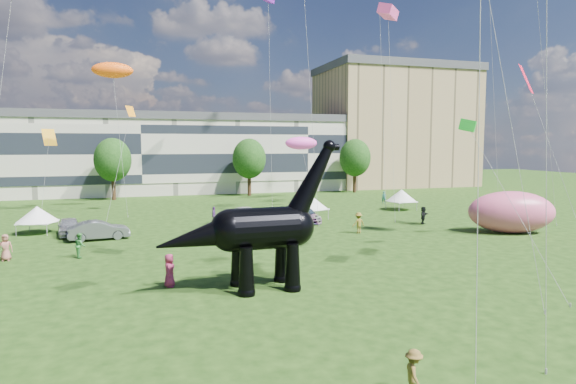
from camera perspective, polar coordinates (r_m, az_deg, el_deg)
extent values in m
plane|color=#16330C|center=(23.33, 4.87, -14.23)|extent=(220.00, 220.00, 0.00)
cube|color=beige|center=(82.35, -16.98, 4.02)|extent=(78.00, 11.00, 12.00)
cube|color=tan|center=(98.09, 12.46, 7.27)|extent=(28.00, 18.00, 22.00)
cylinder|color=#382314|center=(73.69, -19.96, 0.35)|extent=(0.56, 0.56, 3.20)
ellipsoid|color=#14380F|center=(73.44, -20.09, 4.02)|extent=(5.20, 5.20, 6.24)
cylinder|color=#382314|center=(75.38, -4.60, 0.77)|extent=(0.56, 0.56, 3.20)
ellipsoid|color=#14380F|center=(75.13, -4.63, 4.36)|extent=(5.20, 5.20, 6.24)
cylinder|color=#382314|center=(81.19, 7.90, 1.08)|extent=(0.56, 0.56, 3.20)
ellipsoid|color=#14380F|center=(80.96, 7.94, 4.41)|extent=(5.20, 5.20, 6.24)
cone|color=black|center=(25.67, -4.95, -9.35)|extent=(0.92, 0.92, 2.58)
sphere|color=black|center=(25.99, -4.93, -11.77)|extent=(0.95, 0.95, 0.95)
cone|color=black|center=(27.45, -5.93, -8.37)|extent=(0.92, 0.92, 2.58)
sphere|color=black|center=(27.75, -5.91, -10.65)|extent=(0.95, 0.95, 0.95)
cone|color=black|center=(26.40, 0.56, -8.91)|extent=(0.92, 0.92, 2.58)
sphere|color=black|center=(26.70, 0.55, -11.27)|extent=(0.95, 0.95, 0.95)
cone|color=black|center=(28.13, -0.76, -8.00)|extent=(0.92, 0.92, 2.58)
sphere|color=black|center=(28.42, -0.75, -10.23)|extent=(0.95, 0.95, 0.95)
cylinder|color=black|center=(26.43, -2.95, -4.32)|extent=(3.69, 2.45, 2.32)
sphere|color=black|center=(25.99, -6.79, -4.52)|extent=(2.32, 2.32, 2.32)
sphere|color=black|center=(26.98, 0.74, -4.11)|extent=(2.24, 2.24, 2.24)
cone|color=black|center=(27.05, 2.84, 1.23)|extent=(3.28, 1.40, 4.56)
sphere|color=black|center=(27.38, 4.91, 5.41)|extent=(0.72, 0.72, 0.72)
cylinder|color=black|center=(27.49, 5.40, 5.31)|extent=(0.62, 0.40, 0.38)
cone|color=black|center=(25.73, -10.67, -5.33)|extent=(4.61, 1.97, 2.53)
imported|color=#B9BABE|center=(46.42, -24.50, -3.76)|extent=(2.48, 4.75, 1.54)
imported|color=slate|center=(43.29, -21.51, -4.24)|extent=(5.10, 2.41, 1.61)
imported|color=silver|center=(50.72, -4.72, -2.56)|extent=(5.75, 4.05, 1.46)
imported|color=#595960|center=(49.54, 2.03, -2.74)|extent=(2.26, 5.11, 1.46)
cube|color=white|center=(51.34, 2.58, -2.02)|extent=(3.94, 3.94, 0.12)
cone|color=white|center=(51.24, 2.59, -1.13)|extent=(5.00, 5.00, 1.51)
cylinder|color=#999999|center=(49.44, 2.47, -2.96)|extent=(0.06, 0.06, 1.11)
cylinder|color=#999999|center=(51.36, 4.80, -2.66)|extent=(0.06, 0.06, 1.11)
cylinder|color=#999999|center=(51.55, 0.37, -2.61)|extent=(0.06, 0.06, 1.11)
cylinder|color=#999999|center=(53.38, 2.69, -2.33)|extent=(0.06, 0.06, 1.11)
cube|color=white|center=(60.37, 13.27, -1.09)|extent=(3.18, 3.18, 0.11)
cone|color=white|center=(60.29, 13.28, -0.38)|extent=(4.02, 4.02, 1.41)
cylinder|color=#999999|center=(58.59, 13.03, -1.80)|extent=(0.06, 0.06, 1.04)
cylinder|color=#999999|center=(60.24, 15.02, -1.64)|extent=(0.06, 0.06, 1.04)
cylinder|color=#999999|center=(60.68, 11.51, -1.51)|extent=(0.06, 0.06, 1.04)
cylinder|color=#999999|center=(62.27, 13.47, -1.38)|extent=(0.06, 0.06, 1.04)
cube|color=white|center=(48.60, -27.54, -3.19)|extent=(3.32, 3.32, 0.11)
cone|color=white|center=(48.50, -27.58, -2.32)|extent=(4.21, 4.21, 1.39)
cylinder|color=#999999|center=(48.03, -29.55, -4.00)|extent=(0.06, 0.06, 1.02)
cylinder|color=#999999|center=(46.99, -26.67, -4.06)|extent=(0.06, 0.06, 1.02)
cylinder|color=#999999|center=(50.36, -28.31, -3.52)|extent=(0.06, 0.06, 1.02)
cylinder|color=#999999|center=(49.37, -25.54, -3.57)|extent=(0.06, 0.06, 1.02)
ellipsoid|color=#E75986|center=(47.71, 24.93, -2.17)|extent=(8.45, 6.35, 3.79)
imported|color=#338137|center=(36.97, -23.41, -5.82)|extent=(0.80, 0.96, 1.77)
imported|color=#8E234A|center=(27.97, -13.88, -9.00)|extent=(0.79, 1.03, 1.87)
imported|color=#A86354|center=(38.29, -30.48, -5.69)|extent=(0.92, 0.61, 1.84)
imported|color=navy|center=(31.28, 0.77, -7.36)|extent=(0.46, 0.67, 1.78)
imported|color=brown|center=(16.54, 14.68, -20.11)|extent=(0.80, 1.11, 1.55)
imported|color=#663982|center=(48.96, -8.78, -2.75)|extent=(0.69, 1.09, 1.72)
imported|color=#2C6E6C|center=(66.59, 11.30, -0.63)|extent=(0.71, 0.64, 1.64)
imported|color=black|center=(50.08, 15.74, -2.67)|extent=(1.62, 1.44, 1.78)
imported|color=olive|center=(43.65, 8.35, -3.64)|extent=(1.31, 0.87, 1.89)
ellipsoid|color=#F3530C|center=(59.73, -20.09, 13.41)|extent=(4.89, 4.19, 1.76)
plane|color=orange|center=(64.61, -26.44, 5.83)|extent=(2.16, 1.75, 2.01)
cube|color=green|center=(32.49, 20.53, 7.38)|extent=(2.12, 2.28, 0.83)
ellipsoid|color=#F644C0|center=(70.83, 1.57, 5.81)|extent=(4.96, 4.98, 1.89)
plane|color=orange|center=(57.04, -18.15, 9.07)|extent=(1.40, 1.28, 1.21)
cube|color=#F44497|center=(59.35, 11.78, 20.17)|extent=(3.60, 3.70, 1.42)
plane|color=red|center=(46.27, 26.39, 11.91)|extent=(2.73, 2.48, 2.43)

